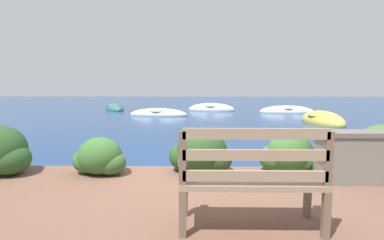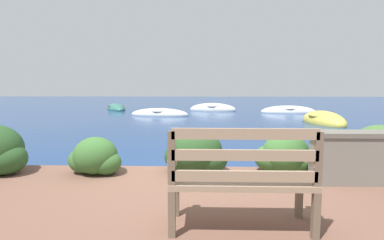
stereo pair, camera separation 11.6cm
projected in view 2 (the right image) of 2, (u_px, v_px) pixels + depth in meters
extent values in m
plane|color=navy|center=(188.00, 180.00, 4.77)|extent=(80.00, 80.00, 0.00)
cube|color=brown|center=(176.00, 196.00, 2.92)|extent=(0.06, 0.06, 0.40)
cube|color=brown|center=(299.00, 197.00, 2.88)|extent=(0.06, 0.06, 0.40)
cube|color=brown|center=(172.00, 214.00, 2.50)|extent=(0.06, 0.06, 0.40)
cube|color=brown|center=(316.00, 216.00, 2.47)|extent=(0.06, 0.06, 0.40)
cube|color=gray|center=(240.00, 181.00, 2.67)|extent=(1.25, 0.48, 0.05)
cube|color=gray|center=(244.00, 176.00, 2.45)|extent=(1.19, 0.04, 0.09)
cube|color=gray|center=(244.00, 155.00, 2.43)|extent=(1.19, 0.04, 0.09)
cube|color=gray|center=(245.00, 134.00, 2.41)|extent=(1.19, 0.04, 0.09)
cube|color=brown|center=(171.00, 158.00, 2.45)|extent=(0.06, 0.04, 0.45)
cube|color=brown|center=(318.00, 159.00, 2.41)|extent=(0.06, 0.04, 0.45)
cube|color=gray|center=(174.00, 158.00, 2.66)|extent=(0.07, 0.43, 0.05)
cube|color=gray|center=(309.00, 159.00, 2.63)|extent=(0.07, 0.43, 0.05)
cube|color=slate|center=(374.00, 160.00, 3.90)|extent=(1.58, 0.35, 0.62)
cube|color=#635F56|center=(376.00, 134.00, 3.86)|extent=(1.66, 0.39, 0.06)
ellipsoid|color=#284C23|center=(6.00, 159.00, 4.29)|extent=(0.59, 0.53, 0.46)
ellipsoid|color=#38662D|center=(95.00, 156.00, 4.31)|extent=(0.63, 0.57, 0.54)
ellipsoid|color=#38662D|center=(85.00, 160.00, 4.37)|extent=(0.48, 0.43, 0.38)
ellipsoid|color=#38662D|center=(106.00, 163.00, 4.29)|extent=(0.44, 0.40, 0.35)
ellipsoid|color=#284C23|center=(197.00, 151.00, 4.39)|extent=(0.75, 0.67, 0.64)
ellipsoid|color=#284C23|center=(183.00, 156.00, 4.47)|extent=(0.56, 0.50, 0.45)
ellipsoid|color=#284C23|center=(210.00, 159.00, 4.36)|extent=(0.52, 0.47, 0.41)
ellipsoid|color=#38662D|center=(286.00, 153.00, 4.38)|extent=(0.68, 0.61, 0.58)
ellipsoid|color=#38662D|center=(272.00, 158.00, 4.45)|extent=(0.51, 0.46, 0.41)
ellipsoid|color=#38662D|center=(298.00, 161.00, 4.35)|extent=(0.48, 0.43, 0.37)
ellipsoid|color=#426B33|center=(380.00, 149.00, 4.39)|extent=(0.83, 0.75, 0.71)
ellipsoid|color=#426B33|center=(362.00, 154.00, 4.47)|extent=(0.62, 0.56, 0.50)
ellipsoid|color=#DBC64C|center=(323.00, 122.00, 12.03)|extent=(1.48, 2.77, 0.89)
torus|color=olive|center=(324.00, 116.00, 12.01)|extent=(1.28, 1.28, 0.07)
cube|color=#846647|center=(329.00, 118.00, 11.62)|extent=(0.90, 0.25, 0.04)
cube|color=#846647|center=(319.00, 116.00, 12.34)|extent=(0.90, 0.25, 0.04)
ellipsoid|color=silver|center=(160.00, 115.00, 15.34)|extent=(3.14, 1.50, 0.66)
torus|color=gray|center=(159.00, 111.00, 15.32)|extent=(1.22, 1.22, 0.07)
cube|color=#846647|center=(168.00, 112.00, 15.24)|extent=(0.25, 0.85, 0.04)
cube|color=#846647|center=(152.00, 111.00, 15.39)|extent=(0.25, 0.85, 0.04)
ellipsoid|color=silver|center=(288.00, 112.00, 16.91)|extent=(3.09, 1.13, 0.72)
torus|color=gray|center=(288.00, 108.00, 16.89)|extent=(1.03, 1.03, 0.07)
cube|color=#846647|center=(280.00, 109.00, 16.93)|extent=(0.16, 0.77, 0.04)
cube|color=#846647|center=(295.00, 109.00, 16.86)|extent=(0.16, 0.77, 0.04)
ellipsoid|color=silver|center=(213.00, 110.00, 18.34)|extent=(3.00, 1.61, 0.83)
torus|color=gray|center=(213.00, 106.00, 18.32)|extent=(1.29, 1.29, 0.07)
cube|color=#846647|center=(220.00, 107.00, 18.23)|extent=(0.28, 0.88, 0.04)
cube|color=#846647|center=(207.00, 106.00, 18.40)|extent=(0.28, 0.88, 0.04)
ellipsoid|color=#336B5B|center=(116.00, 109.00, 19.21)|extent=(2.17, 3.00, 0.70)
torus|color=#304F46|center=(116.00, 106.00, 19.19)|extent=(1.36, 1.36, 0.07)
cube|color=#846647|center=(115.00, 106.00, 19.58)|extent=(0.77, 0.46, 0.04)
cube|color=#846647|center=(117.00, 107.00, 18.87)|extent=(0.77, 0.46, 0.04)
sphere|color=orange|center=(334.00, 118.00, 13.73)|extent=(0.37, 0.37, 0.37)
torus|color=navy|center=(334.00, 118.00, 13.73)|extent=(0.40, 0.40, 0.04)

